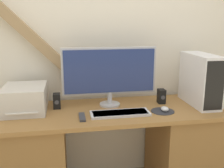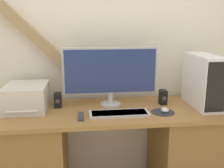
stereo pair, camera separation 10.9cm
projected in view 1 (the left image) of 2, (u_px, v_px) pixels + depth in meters
wall_back at (104, 24)px, 2.18m from camera, size 6.40×0.13×2.70m
desk at (112, 152)px, 2.07m from camera, size 1.68×0.61×0.73m
monitor at (110, 73)px, 2.02m from camera, size 0.73×0.16×0.46m
keyboard at (120, 113)px, 1.88m from camera, size 0.43×0.15×0.02m
mousepad at (163, 111)px, 1.94m from camera, size 0.17×0.17×0.00m
mouse at (165, 109)px, 1.94m from camera, size 0.06×0.07×0.03m
computer_tower at (200, 80)px, 2.07m from camera, size 0.16×0.43×0.40m
printer at (25, 99)px, 1.94m from camera, size 0.30×0.37×0.19m
speaker_left at (57, 101)px, 2.00m from camera, size 0.05×0.08×0.12m
speaker_right at (161, 96)px, 2.12m from camera, size 0.05×0.08×0.12m
remote_control at (82, 117)px, 1.81m from camera, size 0.04×0.15×0.02m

